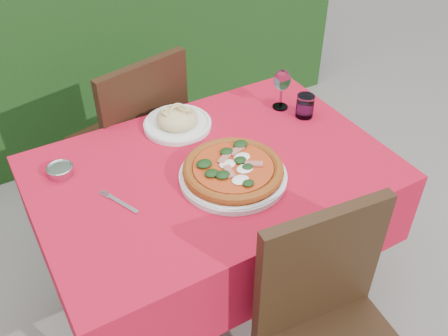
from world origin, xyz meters
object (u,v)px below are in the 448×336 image
water_glass (305,107)px  steel_ramekin (60,171)px  pasta_plate (177,121)px  fork (123,204)px  chair_near (332,328)px  pizza_plate (233,171)px  wine_glass (282,82)px  chair_far (136,136)px

water_glass → steel_ramekin: water_glass is taller
pasta_plate → fork: pasta_plate is taller
chair_near → steel_ramekin: bearing=128.0°
pizza_plate → wine_glass: bearing=36.1°
chair_far → steel_ramekin: size_ratio=11.14×
pizza_plate → fork: bearing=169.9°
chair_far → water_glass: size_ratio=10.03×
chair_far → pasta_plate: chair_far is taller
chair_near → pasta_plate: (-0.06, 0.93, 0.24)m
chair_far → pasta_plate: bearing=91.9°
chair_near → wine_glass: chair_near is taller
pasta_plate → wine_glass: size_ratio=1.55×
chair_near → water_glass: size_ratio=9.86×
pizza_plate → water_glass: 0.50m
pasta_plate → pizza_plate: bearing=-86.0°
chair_far → fork: 0.71m
pasta_plate → steel_ramekin: size_ratio=3.17×
chair_near → fork: (-0.41, 0.61, 0.22)m
chair_near → chair_far: chair_far is taller
pasta_plate → wine_glass: (0.44, -0.09, 0.09)m
pizza_plate → water_glass: (0.46, 0.20, 0.01)m
water_glass → pizza_plate: bearing=-156.8°
fork → wine_glass: bearing=-7.1°
fork → chair_near: bearing=-79.4°
pasta_plate → wine_glass: bearing=-11.4°
water_glass → wine_glass: bearing=115.0°
chair_near → pizza_plate: chair_near is taller
fork → pizza_plate: bearing=-33.4°
chair_near → wine_glass: 0.98m
chair_far → pasta_plate: 0.39m
wine_glass → pizza_plate: bearing=-143.9°
chair_near → chair_far: size_ratio=0.98×
pasta_plate → water_glass: (0.48, -0.19, 0.02)m
pizza_plate → pasta_plate: (-0.03, 0.39, -0.00)m
pizza_plate → chair_near: bearing=-86.9°
pasta_plate → wine_glass: 0.46m
wine_glass → chair_far: bearing=143.0°
pasta_plate → fork: bearing=-138.1°
wine_glass → steel_ramekin: (-0.92, 0.02, -0.11)m
pizza_plate → water_glass: water_glass is taller
chair_near → pizza_plate: size_ratio=2.46×
pasta_plate → water_glass: water_glass is taller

